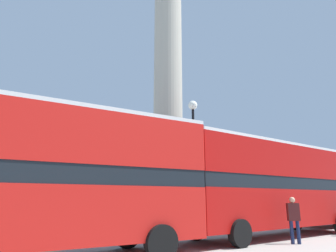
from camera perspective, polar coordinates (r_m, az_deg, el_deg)
ground_plane at (r=19.14m, az=0.00°, el=-18.84°), size 200.00×200.00×0.00m
monument_column at (r=20.78m, az=0.00°, el=9.82°), size 4.60×4.60×25.23m
bus_a at (r=9.36m, az=-26.67°, el=-8.12°), size 11.15×3.56×4.33m
bus_c at (r=15.51m, az=19.00°, el=-10.51°), size 10.69×2.84×4.31m
street_lamp at (r=15.87m, az=4.92°, el=-4.32°), size 0.49×0.49×6.93m
pedestrian_by_plinth at (r=13.39m, az=22.81°, el=-15.66°), size 0.50×0.41×1.79m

